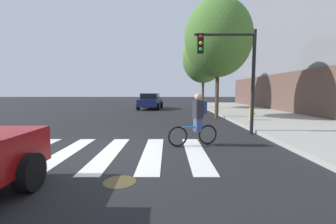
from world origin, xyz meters
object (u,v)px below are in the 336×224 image
(street_tree_near, at_px, (218,38))
(fire_hydrant, at_px, (251,113))
(street_tree_mid, at_px, (203,59))
(cyclist, at_px, (196,120))
(traffic_light_near, at_px, (233,64))
(manhole_cover, at_px, (119,182))
(sedan_mid, at_px, (150,101))

(street_tree_near, bearing_deg, fire_hydrant, -50.44)
(street_tree_mid, bearing_deg, street_tree_near, -92.14)
(cyclist, xyz_separation_m, street_tree_mid, (2.49, 14.74, 4.02))
(fire_hydrant, bearing_deg, street_tree_mid, 97.53)
(cyclist, bearing_deg, traffic_light_near, 48.80)
(street_tree_mid, bearing_deg, manhole_cover, -103.87)
(traffic_light_near, bearing_deg, manhole_cover, -126.22)
(sedan_mid, distance_m, cyclist, 14.90)
(traffic_light_near, height_order, street_tree_near, street_tree_near)
(sedan_mid, xyz_separation_m, street_tree_mid, (5.14, 0.08, 4.07))
(cyclist, height_order, street_tree_mid, street_tree_mid)
(cyclist, relative_size, traffic_light_near, 0.40)
(fire_hydrant, xyz_separation_m, street_tree_mid, (-1.26, 9.50, 4.33))
(manhole_cover, bearing_deg, cyclist, 57.44)
(manhole_cover, height_order, traffic_light_near, traffic_light_near)
(cyclist, bearing_deg, manhole_cover, -122.56)
(street_tree_mid, bearing_deg, cyclist, -99.58)
(sedan_mid, relative_size, street_tree_near, 0.61)
(sedan_mid, relative_size, fire_hydrant, 5.87)
(traffic_light_near, bearing_deg, street_tree_mid, 86.42)
(traffic_light_near, height_order, fire_hydrant, traffic_light_near)
(fire_hydrant, xyz_separation_m, street_tree_near, (-1.54, 1.87, 4.51))
(fire_hydrant, height_order, street_tree_mid, street_tree_mid)
(sedan_mid, relative_size, cyclist, 2.71)
(street_tree_mid, bearing_deg, sedan_mid, -179.10)
(manhole_cover, xyz_separation_m, street_tree_near, (4.08, 10.05, 5.04))
(sedan_mid, height_order, traffic_light_near, traffic_light_near)
(manhole_cover, bearing_deg, traffic_light_near, 53.78)
(manhole_cover, relative_size, sedan_mid, 0.14)
(street_tree_near, xyz_separation_m, street_tree_mid, (0.29, 7.63, -0.18))
(street_tree_near, bearing_deg, traffic_light_near, -95.68)
(manhole_cover, distance_m, sedan_mid, 17.63)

